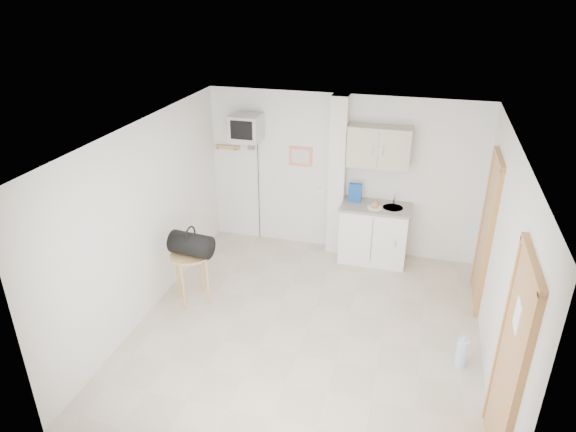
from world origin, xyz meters
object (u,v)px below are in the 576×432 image
(crt_television, at_px, (246,129))
(round_table, at_px, (191,262))
(duffel_bag, at_px, (191,244))
(water_bottle, at_px, (462,353))

(crt_television, xyz_separation_m, round_table, (-0.18, -1.81, -1.33))
(round_table, relative_size, duffel_bag, 1.26)
(duffel_bag, relative_size, water_bottle, 1.48)
(round_table, bearing_deg, duffel_bag, -30.82)
(crt_television, bearing_deg, water_bottle, -33.83)
(crt_television, distance_m, duffel_bag, 2.12)
(round_table, height_order, duffel_bag, duffel_bag)
(crt_television, distance_m, round_table, 2.25)
(crt_television, bearing_deg, round_table, -95.71)
(duffel_bag, bearing_deg, water_bottle, 0.74)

